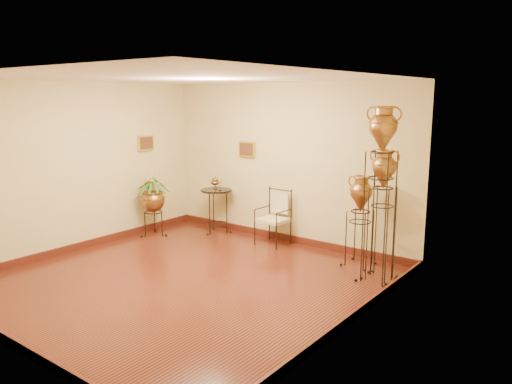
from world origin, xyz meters
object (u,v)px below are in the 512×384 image
Objects in this scene: armchair at (273,218)px; planter_urn at (153,197)px; amphora_mid at (382,214)px; side_table at (217,210)px; amphora_tall at (380,193)px.

planter_urn is at bearing -157.04° from armchair.
amphora_mid is at bearing -10.48° from armchair.
amphora_mid reaches higher than side_table.
amphora_tall is at bearing 4.11° from planter_urn.
planter_urn is (-4.30, -0.41, -0.22)m from amphora_mid.
planter_urn reaches higher than side_table.
planter_urn is 1.21m from side_table.
planter_urn is at bearing -175.89° from amphora_tall.
amphora_tall is at bearing -8.88° from side_table.
side_table is at bearing -178.98° from armchair.
side_table reaches higher than armchair.
side_table is at bearing 171.12° from amphora_tall.
armchair is at bearing 165.97° from amphora_tall.
side_table is at bearing 172.72° from amphora_mid.
amphora_tall is 1.91× the size of planter_urn.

